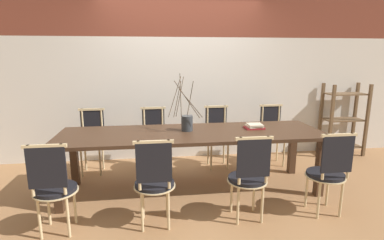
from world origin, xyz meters
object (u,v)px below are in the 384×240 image
chair_far_center (217,135)px  dining_table (192,138)px  chair_near_center (249,175)px  vase_centerpiece (187,122)px  book_stack (254,126)px  shelving_rack (343,120)px

chair_far_center → dining_table: bearing=57.9°
chair_near_center → chair_far_center: size_ratio=1.00×
dining_table → vase_centerpiece: vase_centerpiece is taller
vase_centerpiece → book_stack: vase_centerpiece is taller
vase_centerpiece → book_stack: 0.87m
dining_table → chair_near_center: (0.47, -0.78, -0.18)m
book_stack → shelving_rack: size_ratio=0.20×
vase_centerpiece → book_stack: size_ratio=2.91×
chair_far_center → vase_centerpiece: size_ratio=1.31×
chair_far_center → shelving_rack: 2.24m
chair_near_center → vase_centerpiece: bearing=121.3°
dining_table → chair_near_center: 0.93m
book_stack → shelving_rack: shelving_rack is taller
chair_far_center → vase_centerpiece: 0.96m
chair_near_center → chair_far_center: 1.56m
chair_near_center → book_stack: size_ratio=3.82×
chair_near_center → book_stack: 0.97m
chair_far_center → vase_centerpiece: vase_centerpiece is taller
chair_near_center → vase_centerpiece: vase_centerpiece is taller
chair_near_center → chair_far_center: bearing=89.2°
vase_centerpiece → shelving_rack: vase_centerpiece is taller
dining_table → shelving_rack: (2.71, 1.06, -0.07)m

